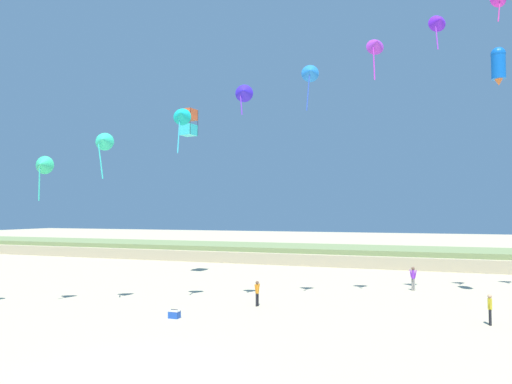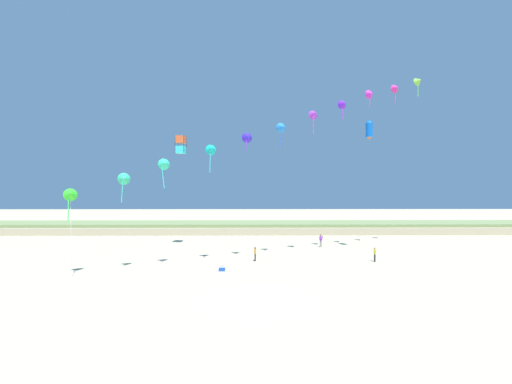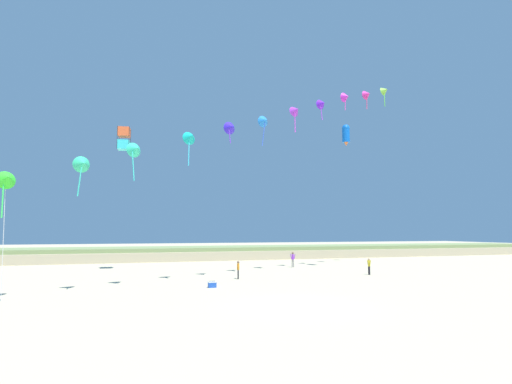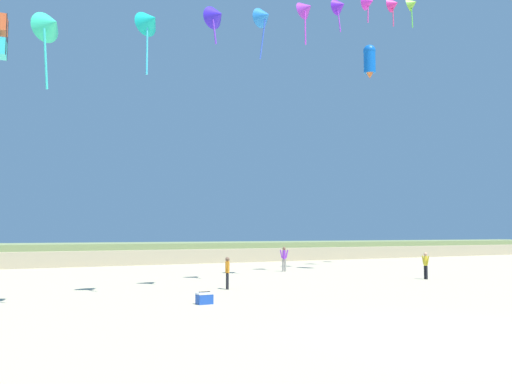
{
  "view_description": "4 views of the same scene",
  "coord_description": "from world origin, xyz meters",
  "px_view_note": "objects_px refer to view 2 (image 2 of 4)",
  "views": [
    {
      "loc": [
        9.24,
        -13.01,
        5.55
      ],
      "look_at": [
        -0.42,
        13.81,
        6.87
      ],
      "focal_mm": 32.0,
      "sensor_mm": 36.0,
      "label": 1
    },
    {
      "loc": [
        -0.33,
        -22.92,
        7.26
      ],
      "look_at": [
        0.11,
        13.46,
        7.24
      ],
      "focal_mm": 24.0,
      "sensor_mm": 36.0,
      "label": 2
    },
    {
      "loc": [
        -8.74,
        -20.19,
        3.97
      ],
      "look_at": [
        1.53,
        12.65,
        7.4
      ],
      "focal_mm": 28.0,
      "sensor_mm": 36.0,
      "label": 3
    },
    {
      "loc": [
        -11.23,
        -10.21,
        2.6
      ],
      "look_at": [
        1.93,
        13.52,
        4.69
      ],
      "focal_mm": 38.0,
      "sensor_mm": 36.0,
      "label": 4
    }
  ],
  "objects_px": {
    "person_near_right": "(375,253)",
    "large_kite_mid_trail": "(181,145)",
    "large_kite_low_lead": "(369,130)",
    "person_near_left": "(255,253)",
    "person_mid_center": "(321,240)",
    "beach_cooler": "(222,269)"
  },
  "relations": [
    {
      "from": "person_near_right",
      "to": "large_kite_mid_trail",
      "type": "distance_m",
      "value": 27.27
    },
    {
      "from": "large_kite_low_lead",
      "to": "large_kite_mid_trail",
      "type": "distance_m",
      "value": 24.01
    },
    {
      "from": "person_near_left",
      "to": "large_kite_low_lead",
      "type": "xyz_separation_m",
      "value": [
        14.01,
        5.87,
        14.0
      ]
    },
    {
      "from": "person_mid_center",
      "to": "person_near_left",
      "type": "bearing_deg",
      "value": -134.31
    },
    {
      "from": "person_near_right",
      "to": "beach_cooler",
      "type": "distance_m",
      "value": 16.01
    },
    {
      "from": "person_near_left",
      "to": "person_near_right",
      "type": "relative_size",
      "value": 0.98
    },
    {
      "from": "person_near_left",
      "to": "person_near_right",
      "type": "distance_m",
      "value": 12.43
    },
    {
      "from": "person_near_right",
      "to": "person_mid_center",
      "type": "height_order",
      "value": "person_mid_center"
    },
    {
      "from": "person_near_left",
      "to": "large_kite_low_lead",
      "type": "height_order",
      "value": "large_kite_low_lead"
    },
    {
      "from": "large_kite_low_lead",
      "to": "person_mid_center",
      "type": "bearing_deg",
      "value": 150.33
    },
    {
      "from": "person_mid_center",
      "to": "large_kite_mid_trail",
      "type": "bearing_deg",
      "value": 178.63
    },
    {
      "from": "large_kite_mid_trail",
      "to": "beach_cooler",
      "type": "relative_size",
      "value": 3.99
    },
    {
      "from": "beach_cooler",
      "to": "person_mid_center",
      "type": "bearing_deg",
      "value": 48.47
    },
    {
      "from": "person_near_right",
      "to": "large_kite_low_lead",
      "type": "bearing_deg",
      "value": 75.85
    },
    {
      "from": "person_near_left",
      "to": "beach_cooler",
      "type": "distance_m",
      "value": 5.41
    },
    {
      "from": "person_near_right",
      "to": "person_mid_center",
      "type": "bearing_deg",
      "value": 111.73
    },
    {
      "from": "person_mid_center",
      "to": "large_kite_low_lead",
      "type": "bearing_deg",
      "value": -29.67
    },
    {
      "from": "large_kite_low_lead",
      "to": "beach_cooler",
      "type": "xyz_separation_m",
      "value": [
        -17.09,
        -10.27,
        -14.66
      ]
    },
    {
      "from": "person_near_right",
      "to": "person_mid_center",
      "type": "distance_m",
      "value": 10.06
    },
    {
      "from": "person_near_right",
      "to": "large_kite_mid_trail",
      "type": "relative_size",
      "value": 0.67
    },
    {
      "from": "person_near_left",
      "to": "large_kite_low_lead",
      "type": "relative_size",
      "value": 0.62
    },
    {
      "from": "person_mid_center",
      "to": "beach_cooler",
      "type": "height_order",
      "value": "person_mid_center"
    }
  ]
}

